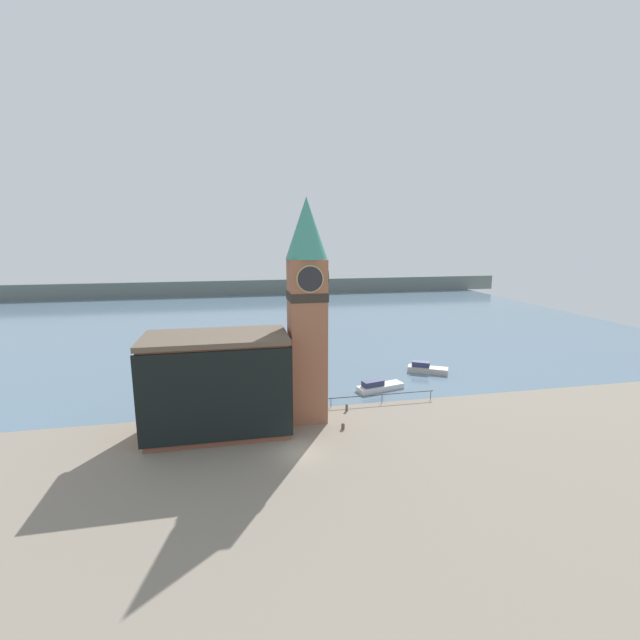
{
  "coord_description": "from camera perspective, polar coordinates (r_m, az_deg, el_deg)",
  "views": [
    {
      "loc": [
        -5.44,
        -35.43,
        19.38
      ],
      "look_at": [
        2.96,
        5.67,
        11.16
      ],
      "focal_mm": 24.0,
      "sensor_mm": 36.0,
      "label": 1
    }
  ],
  "objects": [
    {
      "name": "mooring_bollard_near",
      "position": [
        49.31,
        3.58,
        -11.53
      ],
      "size": [
        0.31,
        0.31,
        0.82
      ],
      "color": "brown",
      "rests_on": "ground_plane"
    },
    {
      "name": "water",
      "position": [
        107.51,
        -8.46,
        0.57
      ],
      "size": [
        160.0,
        120.0,
        0.0
      ],
      "color": "slate",
      "rests_on": "ground_plane"
    },
    {
      "name": "pier_building",
      "position": [
        44.1,
        -13.49,
        -8.27
      ],
      "size": [
        14.06,
        7.54,
        9.96
      ],
      "color": "brown",
      "rests_on": "ground_plane"
    },
    {
      "name": "pier_railing",
      "position": [
        51.74,
        8.28,
        -9.89
      ],
      "size": [
        13.01,
        0.08,
        1.09
      ],
      "color": "#232328",
      "rests_on": "ground_plane"
    },
    {
      "name": "boat_far",
      "position": [
        64.19,
        13.99,
        -6.29
      ],
      "size": [
        5.77,
        4.35,
        1.55
      ],
      "rotation": [
        0.0,
        0.0,
        -0.52
      ],
      "color": "#B7B2A8",
      "rests_on": "water"
    },
    {
      "name": "far_shoreline",
      "position": [
        146.68,
        -9.37,
        4.32
      ],
      "size": [
        180.0,
        3.0,
        5.0
      ],
      "color": "slate",
      "rests_on": "water"
    },
    {
      "name": "mooring_bollard_far",
      "position": [
        45.1,
        3.09,
        -13.91
      ],
      "size": [
        0.36,
        0.36,
        0.64
      ],
      "color": "brown",
      "rests_on": "ground_plane"
    },
    {
      "name": "boat_near",
      "position": [
        55.99,
        7.79,
        -8.73
      ],
      "size": [
        6.5,
        3.23,
        1.36
      ],
      "rotation": [
        0.0,
        0.0,
        0.24
      ],
      "color": "silver",
      "rests_on": "water"
    },
    {
      "name": "clock_tower",
      "position": [
        44.18,
        -1.75,
        1.94
      ],
      "size": [
        4.27,
        4.27,
        23.26
      ],
      "color": "#935B42",
      "rests_on": "ground_plane"
    },
    {
      "name": "ground_plane",
      "position": [
        40.75,
        -2.6,
        -17.33
      ],
      "size": [
        160.0,
        160.0,
        0.0
      ],
      "primitive_type": "plane",
      "color": "gray"
    }
  ]
}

